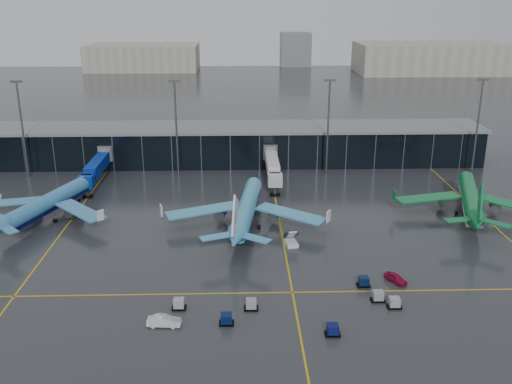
{
  "coord_description": "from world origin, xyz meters",
  "views": [
    {
      "loc": [
        1.64,
        -97.33,
        45.95
      ],
      "look_at": [
        5.0,
        18.0,
        6.0
      ],
      "focal_mm": 40.0,
      "sensor_mm": 36.0,
      "label": 1
    }
  ],
  "objects_px": {
    "airliner_aer_lingus": "(471,188)",
    "baggage_carts": "(305,305)",
    "airliner_arkefly": "(47,193)",
    "airliner_klm_near": "(247,197)",
    "mobile_airstair": "(291,242)",
    "service_van_red": "(396,278)",
    "service_van_white": "(164,321)"
  },
  "relations": [
    {
      "from": "airliner_arkefly",
      "to": "service_van_red",
      "type": "xyz_separation_m",
      "value": [
        67.58,
        -31.15,
        -5.08
      ]
    },
    {
      "from": "airliner_aer_lingus",
      "to": "mobile_airstair",
      "type": "bearing_deg",
      "value": -141.39
    },
    {
      "from": "mobile_airstair",
      "to": "airliner_klm_near",
      "type": "bearing_deg",
      "value": 116.37
    },
    {
      "from": "airliner_arkefly",
      "to": "baggage_carts",
      "type": "distance_m",
      "value": 65.0
    },
    {
      "from": "airliner_klm_near",
      "to": "mobile_airstair",
      "type": "distance_m",
      "value": 14.65
    },
    {
      "from": "airliner_arkefly",
      "to": "service_van_white",
      "type": "xyz_separation_m",
      "value": [
        30.11,
        -43.6,
        -4.98
      ]
    },
    {
      "from": "airliner_arkefly",
      "to": "service_van_red",
      "type": "distance_m",
      "value": 74.59
    },
    {
      "from": "airliner_arkefly",
      "to": "airliner_aer_lingus",
      "type": "height_order",
      "value": "airliner_aer_lingus"
    },
    {
      "from": "airliner_arkefly",
      "to": "airliner_klm_near",
      "type": "distance_m",
      "value": 43.05
    },
    {
      "from": "airliner_klm_near",
      "to": "mobile_airstair",
      "type": "bearing_deg",
      "value": -44.47
    },
    {
      "from": "airliner_klm_near",
      "to": "airliner_aer_lingus",
      "type": "relative_size",
      "value": 1.04
    },
    {
      "from": "airliner_klm_near",
      "to": "baggage_carts",
      "type": "distance_m",
      "value": 36.05
    },
    {
      "from": "airliner_klm_near",
      "to": "service_van_white",
      "type": "bearing_deg",
      "value": -100.94
    },
    {
      "from": "service_van_red",
      "to": "service_van_white",
      "type": "bearing_deg",
      "value": 166.48
    },
    {
      "from": "baggage_carts",
      "to": "service_van_red",
      "type": "distance_m",
      "value": 18.45
    },
    {
      "from": "service_van_red",
      "to": "service_van_white",
      "type": "relative_size",
      "value": 0.86
    },
    {
      "from": "service_van_white",
      "to": "airliner_aer_lingus",
      "type": "bearing_deg",
      "value": -51.07
    },
    {
      "from": "airliner_arkefly",
      "to": "service_van_red",
      "type": "bearing_deg",
      "value": -6.11
    },
    {
      "from": "service_van_red",
      "to": "airliner_aer_lingus",
      "type": "bearing_deg",
      "value": 20.05
    },
    {
      "from": "airliner_arkefly",
      "to": "service_van_white",
      "type": "bearing_deg",
      "value": -36.74
    },
    {
      "from": "airliner_aer_lingus",
      "to": "service_van_red",
      "type": "xyz_separation_m",
      "value": [
        -24.59,
        -31.42,
        -5.19
      ]
    },
    {
      "from": "airliner_aer_lingus",
      "to": "baggage_carts",
      "type": "height_order",
      "value": "airliner_aer_lingus"
    },
    {
      "from": "baggage_carts",
      "to": "service_van_white",
      "type": "height_order",
      "value": "baggage_carts"
    },
    {
      "from": "airliner_aer_lingus",
      "to": "mobile_airstair",
      "type": "distance_m",
      "value": 44.31
    },
    {
      "from": "mobile_airstair",
      "to": "service_van_white",
      "type": "relative_size",
      "value": 0.72
    },
    {
      "from": "airliner_arkefly",
      "to": "baggage_carts",
      "type": "height_order",
      "value": "airliner_arkefly"
    },
    {
      "from": "airliner_aer_lingus",
      "to": "airliner_klm_near",
      "type": "bearing_deg",
      "value": -156.58
    },
    {
      "from": "mobile_airstair",
      "to": "service_van_red",
      "type": "distance_m",
      "value": 22.49
    },
    {
      "from": "airliner_klm_near",
      "to": "baggage_carts",
      "type": "bearing_deg",
      "value": -69.02
    },
    {
      "from": "mobile_airstair",
      "to": "service_van_white",
      "type": "xyz_separation_m",
      "value": [
        -21.08,
        -27.85,
        0.05
      ]
    },
    {
      "from": "airliner_arkefly",
      "to": "baggage_carts",
      "type": "xyz_separation_m",
      "value": [
        51.23,
        -39.69,
        -5.05
      ]
    },
    {
      "from": "airliner_klm_near",
      "to": "baggage_carts",
      "type": "xyz_separation_m",
      "value": [
        8.48,
        -34.62,
        -5.42
      ]
    }
  ]
}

